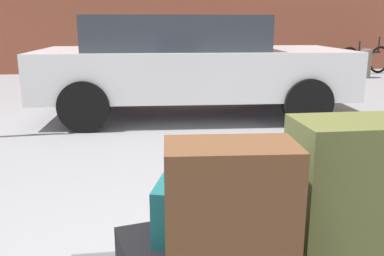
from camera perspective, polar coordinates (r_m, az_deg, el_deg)
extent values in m
cube|color=#4C5128|center=(1.52, 21.31, -11.76)|extent=(0.43, 0.25, 0.69)
cube|color=#144C51|center=(1.51, 2.29, -11.04)|extent=(0.42, 0.35, 0.20)
cube|color=silver|center=(6.10, 0.08, 7.69)|extent=(4.39, 2.03, 0.64)
cube|color=#2D333D|center=(6.05, -2.34, 12.84)|extent=(2.49, 1.71, 0.46)
cylinder|color=black|center=(7.22, 10.88, 5.88)|extent=(0.65, 0.25, 0.64)
cylinder|color=black|center=(5.62, 15.39, 3.33)|extent=(0.65, 0.25, 0.64)
cylinder|color=black|center=(7.03, -12.16, 5.60)|extent=(0.65, 0.25, 0.64)
cylinder|color=black|center=(5.37, -14.45, 2.90)|extent=(0.65, 0.25, 0.64)
torus|color=black|center=(11.76, 20.50, 8.54)|extent=(0.71, 0.23, 0.72)
torus|color=black|center=(12.48, 24.12, 8.48)|extent=(0.71, 0.23, 0.72)
cylinder|color=black|center=(12.10, 22.45, 9.46)|extent=(0.98, 0.28, 0.04)
cylinder|color=black|center=(11.96, 21.81, 10.20)|extent=(0.05, 0.05, 0.30)
cylinder|color=black|center=(12.40, 24.07, 10.32)|extent=(0.05, 0.05, 0.40)
cylinder|color=#72665B|center=(10.21, 10.04, 8.44)|extent=(0.26, 0.26, 0.70)
cylinder|color=#72665B|center=(10.64, 16.43, 8.31)|extent=(0.26, 0.26, 0.70)
cylinder|color=#72665B|center=(11.23, 22.55, 8.09)|extent=(0.26, 0.26, 0.70)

